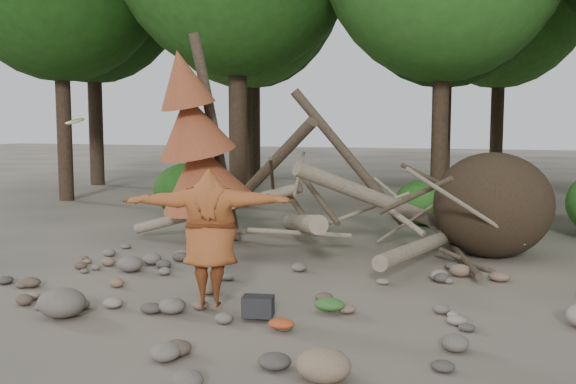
% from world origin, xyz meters
% --- Properties ---
extents(ground, '(120.00, 120.00, 0.00)m').
position_xyz_m(ground, '(0.00, 0.00, 0.00)').
color(ground, '#514C44').
rests_on(ground, ground).
extents(deadfall_pile, '(8.55, 5.24, 3.30)m').
position_xyz_m(deadfall_pile, '(2.02, 4.24, 0.95)').
color(deadfall_pile, '#332619').
rests_on(deadfall_pile, ground).
extents(dead_conifer, '(2.06, 2.16, 4.35)m').
position_xyz_m(dead_conifer, '(-3.12, 3.37, 2.11)').
color(dead_conifer, '#4C3F30').
rests_on(dead_conifer, ground).
extents(bush_left, '(1.80, 1.80, 1.44)m').
position_xyz_m(bush_left, '(-5.50, 7.20, 0.72)').
color(bush_left, '#1E4D14').
rests_on(bush_left, ground).
extents(bush_mid, '(1.40, 1.40, 1.12)m').
position_xyz_m(bush_mid, '(0.80, 7.80, 0.56)').
color(bush_mid, '#28611C').
rests_on(bush_mid, ground).
extents(frisbee_thrower, '(3.50, 1.30, 2.52)m').
position_xyz_m(frisbee_thrower, '(-0.75, -0.70, 1.00)').
color(frisbee_thrower, brown).
rests_on(frisbee_thrower, ground).
extents(backpack, '(0.44, 0.34, 0.26)m').
position_xyz_m(backpack, '(0.01, -0.86, 0.13)').
color(backpack, black).
rests_on(backpack, ground).
extents(cloth_green, '(0.41, 0.34, 0.15)m').
position_xyz_m(cloth_green, '(0.78, -0.27, 0.08)').
color(cloth_green, '#306026').
rests_on(cloth_green, ground).
extents(cloth_orange, '(0.32, 0.26, 0.12)m').
position_xyz_m(cloth_orange, '(0.45, -1.19, 0.06)').
color(cloth_orange, '#AC411D').
rests_on(cloth_orange, ground).
extents(boulder_front_left, '(0.64, 0.58, 0.38)m').
position_xyz_m(boulder_front_left, '(-2.44, -1.60, 0.19)').
color(boulder_front_left, '#645C53').
rests_on(boulder_front_left, ground).
extents(boulder_front_right, '(0.54, 0.49, 0.33)m').
position_xyz_m(boulder_front_right, '(1.36, -2.43, 0.16)').
color(boulder_front_right, '#866B53').
rests_on(boulder_front_right, ground).
extents(boulder_mid_left, '(0.45, 0.41, 0.27)m').
position_xyz_m(boulder_mid_left, '(-3.10, 0.91, 0.14)').
color(boulder_mid_left, '#665E56').
rests_on(boulder_mid_left, ground).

